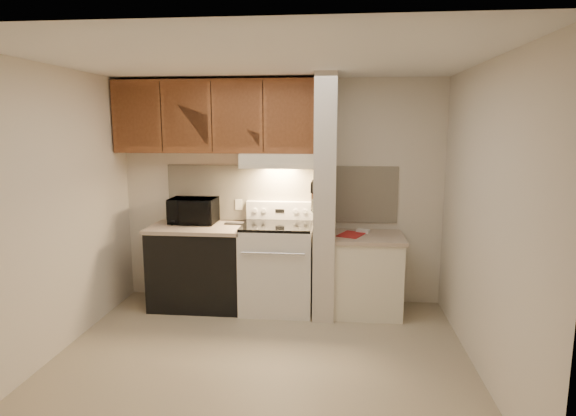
# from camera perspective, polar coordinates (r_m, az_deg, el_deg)

# --- Properties ---
(floor) EXTENTS (3.60, 3.60, 0.00)m
(floor) POSITION_cam_1_polar(r_m,az_deg,el_deg) (4.38, -3.18, -17.31)
(floor) COLOR tan
(floor) RESTS_ON ground
(ceiling) EXTENTS (3.60, 3.60, 0.00)m
(ceiling) POSITION_cam_1_polar(r_m,az_deg,el_deg) (3.93, -3.54, 17.16)
(ceiling) COLOR white
(ceiling) RESTS_ON wall_back
(wall_back) EXTENTS (3.60, 2.50, 0.02)m
(wall_back) POSITION_cam_1_polar(r_m,az_deg,el_deg) (5.44, -0.86, 1.91)
(wall_back) COLOR beige
(wall_back) RESTS_ON floor
(wall_left) EXTENTS (0.02, 3.00, 2.50)m
(wall_left) POSITION_cam_1_polar(r_m,az_deg,el_deg) (4.61, -26.03, -0.50)
(wall_left) COLOR beige
(wall_left) RESTS_ON floor
(wall_right) EXTENTS (0.02, 3.00, 2.50)m
(wall_right) POSITION_cam_1_polar(r_m,az_deg,el_deg) (4.09, 22.38, -1.42)
(wall_right) COLOR beige
(wall_right) RESTS_ON floor
(backsplash) EXTENTS (2.60, 0.02, 0.63)m
(backsplash) POSITION_cam_1_polar(r_m,az_deg,el_deg) (5.43, -0.87, 1.74)
(backsplash) COLOR #EEE3C7
(backsplash) RESTS_ON wall_back
(range_body) EXTENTS (0.76, 0.65, 0.92)m
(range_body) POSITION_cam_1_polar(r_m,az_deg,el_deg) (5.27, -1.27, -7.14)
(range_body) COLOR silver
(range_body) RESTS_ON floor
(oven_window) EXTENTS (0.50, 0.01, 0.30)m
(oven_window) POSITION_cam_1_polar(r_m,az_deg,el_deg) (4.96, -1.72, -7.75)
(oven_window) COLOR black
(oven_window) RESTS_ON range_body
(oven_handle) EXTENTS (0.65, 0.02, 0.02)m
(oven_handle) POSITION_cam_1_polar(r_m,az_deg,el_deg) (4.86, -1.80, -5.41)
(oven_handle) COLOR silver
(oven_handle) RESTS_ON range_body
(cooktop) EXTENTS (0.74, 0.64, 0.03)m
(cooktop) POSITION_cam_1_polar(r_m,az_deg,el_deg) (5.15, -1.29, -2.08)
(cooktop) COLOR black
(cooktop) RESTS_ON range_body
(range_backguard) EXTENTS (0.76, 0.08, 0.20)m
(range_backguard) POSITION_cam_1_polar(r_m,az_deg,el_deg) (5.41, -0.93, -0.27)
(range_backguard) COLOR silver
(range_backguard) RESTS_ON range_body
(range_display) EXTENTS (0.10, 0.01, 0.04)m
(range_display) POSITION_cam_1_polar(r_m,az_deg,el_deg) (5.37, -0.98, -0.35)
(range_display) COLOR black
(range_display) RESTS_ON range_backguard
(range_knob_left_outer) EXTENTS (0.05, 0.02, 0.05)m
(range_knob_left_outer) POSITION_cam_1_polar(r_m,az_deg,el_deg) (5.41, -3.93, -0.30)
(range_knob_left_outer) COLOR silver
(range_knob_left_outer) RESTS_ON range_backguard
(range_knob_left_inner) EXTENTS (0.05, 0.02, 0.05)m
(range_knob_left_inner) POSITION_cam_1_polar(r_m,az_deg,el_deg) (5.39, -2.88, -0.32)
(range_knob_left_inner) COLOR silver
(range_knob_left_inner) RESTS_ON range_backguard
(range_knob_right_inner) EXTENTS (0.05, 0.02, 0.05)m
(range_knob_right_inner) POSITION_cam_1_polar(r_m,az_deg,el_deg) (5.35, 0.93, -0.39)
(range_knob_right_inner) COLOR silver
(range_knob_right_inner) RESTS_ON range_backguard
(range_knob_right_outer) EXTENTS (0.05, 0.02, 0.05)m
(range_knob_right_outer) POSITION_cam_1_polar(r_m,az_deg,el_deg) (5.34, 2.00, -0.41)
(range_knob_right_outer) COLOR silver
(range_knob_right_outer) RESTS_ON range_backguard
(dishwasher_front) EXTENTS (1.00, 0.63, 0.87)m
(dishwasher_front) POSITION_cam_1_polar(r_m,az_deg,el_deg) (5.46, -10.53, -6.97)
(dishwasher_front) COLOR black
(dishwasher_front) RESTS_ON floor
(left_countertop) EXTENTS (1.04, 0.67, 0.04)m
(left_countertop) POSITION_cam_1_polar(r_m,az_deg,el_deg) (5.35, -10.68, -2.30)
(left_countertop) COLOR tan
(left_countertop) RESTS_ON dishwasher_front
(spoon_rest) EXTENTS (0.25, 0.09, 0.02)m
(spoon_rest) POSITION_cam_1_polar(r_m,az_deg,el_deg) (5.36, -6.23, -1.86)
(spoon_rest) COLOR black
(spoon_rest) RESTS_ON left_countertop
(teal_jar) EXTENTS (0.10, 0.10, 0.10)m
(teal_jar) POSITION_cam_1_polar(r_m,az_deg,el_deg) (5.65, -13.48, -1.02)
(teal_jar) COLOR #226469
(teal_jar) RESTS_ON left_countertop
(outlet) EXTENTS (0.08, 0.01, 0.12)m
(outlet) POSITION_cam_1_polar(r_m,az_deg,el_deg) (5.51, -5.85, 0.39)
(outlet) COLOR silver
(outlet) RESTS_ON backsplash
(microwave) EXTENTS (0.52, 0.35, 0.28)m
(microwave) POSITION_cam_1_polar(r_m,az_deg,el_deg) (5.48, -11.16, -0.32)
(microwave) COLOR black
(microwave) RESTS_ON left_countertop
(partition_pillar) EXTENTS (0.22, 0.70, 2.50)m
(partition_pillar) POSITION_cam_1_polar(r_m,az_deg,el_deg) (5.06, 4.43, 1.29)
(partition_pillar) COLOR beige
(partition_pillar) RESTS_ON floor
(pillar_trim) EXTENTS (0.01, 0.70, 0.04)m
(pillar_trim) POSITION_cam_1_polar(r_m,az_deg,el_deg) (5.05, 3.13, 1.87)
(pillar_trim) COLOR brown
(pillar_trim) RESTS_ON partition_pillar
(knife_strip) EXTENTS (0.02, 0.42, 0.04)m
(knife_strip) POSITION_cam_1_polar(r_m,az_deg,el_deg) (5.00, 3.03, 2.02)
(knife_strip) COLOR black
(knife_strip) RESTS_ON partition_pillar
(knife_blade_a) EXTENTS (0.01, 0.03, 0.16)m
(knife_blade_a) POSITION_cam_1_polar(r_m,az_deg,el_deg) (4.86, 2.79, 0.61)
(knife_blade_a) COLOR silver
(knife_blade_a) RESTS_ON knife_strip
(knife_handle_a) EXTENTS (0.02, 0.02, 0.10)m
(knife_handle_a) POSITION_cam_1_polar(r_m,az_deg,el_deg) (4.83, 2.80, 2.35)
(knife_handle_a) COLOR black
(knife_handle_a) RESTS_ON knife_strip
(knife_blade_b) EXTENTS (0.01, 0.04, 0.18)m
(knife_blade_b) POSITION_cam_1_polar(r_m,az_deg,el_deg) (4.95, 2.84, 0.65)
(knife_blade_b) COLOR silver
(knife_blade_b) RESTS_ON knife_strip
(knife_handle_b) EXTENTS (0.02, 0.02, 0.10)m
(knife_handle_b) POSITION_cam_1_polar(r_m,az_deg,el_deg) (4.93, 2.86, 2.50)
(knife_handle_b) COLOR black
(knife_handle_b) RESTS_ON knife_strip
(knife_blade_c) EXTENTS (0.01, 0.04, 0.20)m
(knife_blade_c) POSITION_cam_1_polar(r_m,az_deg,el_deg) (5.03, 2.89, 0.69)
(knife_blade_c) COLOR silver
(knife_blade_c) RESTS_ON knife_strip
(knife_handle_c) EXTENTS (0.02, 0.02, 0.10)m
(knife_handle_c) POSITION_cam_1_polar(r_m,az_deg,el_deg) (4.98, 2.89, 2.58)
(knife_handle_c) COLOR black
(knife_handle_c) RESTS_ON knife_strip
(knife_blade_d) EXTENTS (0.01, 0.04, 0.16)m
(knife_blade_d) POSITION_cam_1_polar(r_m,az_deg,el_deg) (5.09, 2.93, 1.02)
(knife_blade_d) COLOR silver
(knife_blade_d) RESTS_ON knife_strip
(knife_handle_d) EXTENTS (0.02, 0.02, 0.10)m
(knife_handle_d) POSITION_cam_1_polar(r_m,az_deg,el_deg) (5.08, 2.95, 2.71)
(knife_handle_d) COLOR black
(knife_handle_d) RESTS_ON knife_strip
(knife_blade_e) EXTENTS (0.01, 0.04, 0.18)m
(knife_blade_e) POSITION_cam_1_polar(r_m,az_deg,el_deg) (5.17, 2.97, 1.05)
(knife_blade_e) COLOR silver
(knife_blade_e) RESTS_ON knife_strip
(knife_handle_e) EXTENTS (0.02, 0.02, 0.10)m
(knife_handle_e) POSITION_cam_1_polar(r_m,az_deg,el_deg) (5.14, 2.98, 2.80)
(knife_handle_e) COLOR black
(knife_handle_e) RESTS_ON knife_strip
(oven_mitt) EXTENTS (0.03, 0.11, 0.27)m
(oven_mitt) POSITION_cam_1_polar(r_m,az_deg,el_deg) (5.24, 3.03, 0.97)
(oven_mitt) COLOR gray
(oven_mitt) RESTS_ON partition_pillar
(right_cab_base) EXTENTS (0.70, 0.60, 0.81)m
(right_cab_base) POSITION_cam_1_polar(r_m,az_deg,el_deg) (5.26, 9.38, -7.94)
(right_cab_base) COLOR silver
(right_cab_base) RESTS_ON floor
(right_countertop) EXTENTS (0.74, 0.64, 0.04)m
(right_countertop) POSITION_cam_1_polar(r_m,az_deg,el_deg) (5.15, 9.51, -3.43)
(right_countertop) COLOR tan
(right_countertop) RESTS_ON right_cab_base
(red_folder) EXTENTS (0.33, 0.37, 0.01)m
(red_folder) POSITION_cam_1_polar(r_m,az_deg,el_deg) (5.13, 7.51, -3.14)
(red_folder) COLOR #AF2121
(red_folder) RESTS_ON right_countertop
(white_box) EXTENTS (0.16, 0.13, 0.04)m
(white_box) POSITION_cam_1_polar(r_m,az_deg,el_deg) (5.26, 8.89, -2.71)
(white_box) COLOR white
(white_box) RESTS_ON right_countertop
(range_hood) EXTENTS (0.78, 0.44, 0.15)m
(range_hood) POSITION_cam_1_polar(r_m,az_deg,el_deg) (5.18, -1.15, 5.69)
(range_hood) COLOR silver
(range_hood) RESTS_ON upper_cabinets
(hood_lip) EXTENTS (0.78, 0.04, 0.06)m
(hood_lip) POSITION_cam_1_polar(r_m,az_deg,el_deg) (4.98, -1.44, 5.01)
(hood_lip) COLOR silver
(hood_lip) RESTS_ON range_hood
(upper_cabinets) EXTENTS (2.18, 0.33, 0.77)m
(upper_cabinets) POSITION_cam_1_polar(r_m,az_deg,el_deg) (5.34, -8.61, 10.65)
(upper_cabinets) COLOR brown
(upper_cabinets) RESTS_ON wall_back
(cab_door_a) EXTENTS (0.46, 0.01, 0.63)m
(cab_door_a) POSITION_cam_1_polar(r_m,az_deg,el_deg) (5.45, -17.53, 10.29)
(cab_door_a) COLOR brown
(cab_door_a) RESTS_ON upper_cabinets
(cab_gap_a) EXTENTS (0.01, 0.01, 0.73)m
(cab_gap_a) POSITION_cam_1_polar(r_m,az_deg,el_deg) (5.35, -14.80, 10.44)
(cab_gap_a) COLOR black
(cab_gap_a) RESTS_ON upper_cabinets
(cab_door_b) EXTENTS (0.46, 0.01, 0.63)m
(cab_door_b) POSITION_cam_1_polar(r_m,az_deg,el_deg) (5.26, -11.97, 10.56)
(cab_door_b) COLOR brown
(cab_door_b) RESTS_ON upper_cabinets
(cab_gap_b) EXTENTS (0.01, 0.01, 0.73)m
(cab_gap_b) POSITION_cam_1_polar(r_m,az_deg,el_deg) (5.18, -9.05, 10.67)
(cab_gap_b) COLOR black
(cab_gap_b) RESTS_ON upper_cabinets
(cab_door_c) EXTENTS (0.46, 0.01, 0.63)m
(cab_door_c) POSITION_cam_1_polar(r_m,az_deg,el_deg) (5.12, -6.05, 10.75)
(cab_door_c) COLOR brown
(cab_door_c) RESTS_ON upper_cabinets
(cab_gap_c) EXTENTS (0.01, 0.01, 0.73)m
(cab_gap_c) POSITION_cam_1_polar(r_m,az_deg,el_deg) (5.07, -2.98, 10.80)
(cab_gap_c) COLOR black
(cab_gap_c) RESTS_ON upper_cabinets
(cab_door_d) EXTENTS (0.46, 0.01, 0.63)m
(cab_door_d) POSITION_cam_1_polar(r_m,az_deg,el_deg) (5.04, 0.14, 10.82)
(cab_door_d) COLOR brown
(cab_door_d) RESTS_ON upper_cabinets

